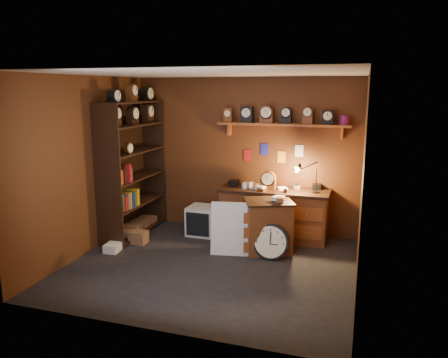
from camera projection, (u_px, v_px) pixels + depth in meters
floor at (211, 266)px, 6.29m from camera, size 4.00×4.00×0.00m
room_shell at (216, 146)px, 6.03m from camera, size 4.02×3.62×2.71m
shelving_unit at (131, 163)px, 7.48m from camera, size 0.47×1.60×2.58m
workbench at (274, 211)px, 7.39m from camera, size 1.83×0.66×1.36m
low_cabinet at (268, 224)px, 6.78m from camera, size 0.90×0.84×0.91m
big_round_clock at (271, 242)px, 6.49m from camera, size 0.54×0.17×0.54m
white_panel at (231, 254)px, 6.74m from camera, size 0.65×0.29×0.82m
mini_fridge at (202, 220)px, 7.60m from camera, size 0.49×0.51×0.50m
floor_box_a at (133, 234)px, 7.43m from camera, size 0.25×0.21×0.15m
floor_box_b at (113, 248)px, 6.82m from camera, size 0.24×0.28×0.13m
floor_box_c at (139, 237)px, 7.19m from camera, size 0.27×0.23×0.20m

